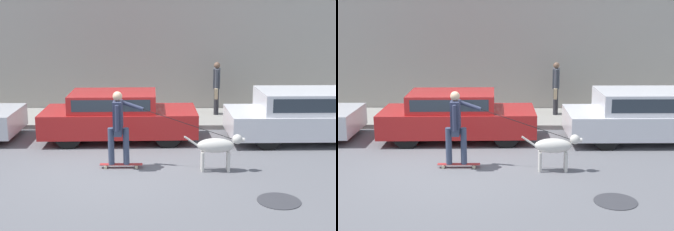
# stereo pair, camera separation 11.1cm
# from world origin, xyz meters

# --- Properties ---
(ground_plane) EXTENTS (36.00, 36.00, 0.00)m
(ground_plane) POSITION_xyz_m (0.00, 0.00, 0.00)
(ground_plane) COLOR slate
(back_wall) EXTENTS (32.00, 0.30, 4.57)m
(back_wall) POSITION_xyz_m (0.00, 5.76, 2.29)
(back_wall) COLOR #9E998E
(back_wall) RESTS_ON ground_plane
(sidewalk_curb) EXTENTS (30.00, 2.38, 0.13)m
(sidewalk_curb) POSITION_xyz_m (0.00, 4.41, 0.06)
(sidewalk_curb) COLOR gray
(sidewalk_curb) RESTS_ON ground_plane
(parked_car_1) EXTENTS (3.99, 1.82, 1.26)m
(parked_car_1) POSITION_xyz_m (-0.15, 2.15, 0.63)
(parked_car_1) COLOR black
(parked_car_1) RESTS_ON ground_plane
(parked_car_2) EXTENTS (4.56, 1.96, 1.31)m
(parked_car_2) POSITION_xyz_m (4.88, 2.15, 0.65)
(parked_car_2) COLOR black
(parked_car_2) RESTS_ON ground_plane
(dog) EXTENTS (1.26, 0.31, 0.79)m
(dog) POSITION_xyz_m (2.19, -0.23, 0.54)
(dog) COLOR beige
(dog) RESTS_ON ground_plane
(skateboarder) EXTENTS (2.90, 0.54, 1.66)m
(skateboarder) POSITION_xyz_m (0.12, -0.06, 0.95)
(skateboarder) COLOR beige
(skateboarder) RESTS_ON ground_plane
(pedestrian_with_bag) EXTENTS (0.26, 0.71, 1.62)m
(pedestrian_with_bag) POSITION_xyz_m (2.62, 4.68, 1.02)
(pedestrian_with_bag) COLOR #28282D
(pedestrian_with_bag) RESTS_ON sidewalk_curb
(manhole_cover) EXTENTS (0.77, 0.77, 0.01)m
(manhole_cover) POSITION_xyz_m (3.12, -1.84, 0.01)
(manhole_cover) COLOR #38383D
(manhole_cover) RESTS_ON ground_plane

